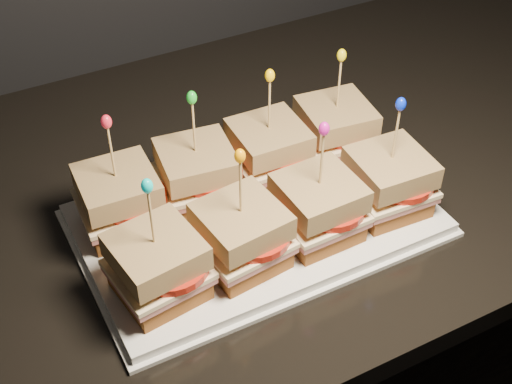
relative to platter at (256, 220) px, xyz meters
name	(u,v)px	position (x,y,z in m)	size (l,w,h in m)	color
granite_slab	(72,236)	(-0.21, 0.11, -0.03)	(2.26, 0.70, 0.03)	black
platter	(256,220)	(0.00, 0.00, 0.00)	(0.42, 0.26, 0.02)	white
platter_rim	(256,224)	(0.00, 0.00, -0.01)	(0.43, 0.27, 0.01)	white
sandwich_0_bread_bot	(122,217)	(-0.15, 0.06, 0.02)	(0.09, 0.09, 0.02)	#632F11
sandwich_0_ham	(121,207)	(-0.15, 0.06, 0.04)	(0.09, 0.09, 0.01)	#B45E5B
sandwich_0_cheese	(120,203)	(-0.15, 0.06, 0.04)	(0.10, 0.09, 0.01)	#FFE4AD
sandwich_0_tomato	(131,198)	(-0.14, 0.05, 0.05)	(0.09, 0.09, 0.01)	red
sandwich_0_bread_top	(117,186)	(-0.15, 0.06, 0.07)	(0.09, 0.09, 0.03)	#64390E
sandwich_0_pick	(112,155)	(-0.15, 0.06, 0.12)	(0.00, 0.00, 0.09)	tan
sandwich_0_frill	(106,122)	(-0.15, 0.06, 0.16)	(0.01, 0.01, 0.02)	red
sandwich_1_bread_bot	(198,192)	(-0.05, 0.06, 0.02)	(0.09, 0.09, 0.02)	#632F11
sandwich_1_ham	(198,182)	(-0.05, 0.06, 0.04)	(0.09, 0.09, 0.01)	#B45E5B
sandwich_1_cheese	(197,178)	(-0.05, 0.06, 0.04)	(0.10, 0.09, 0.01)	#FFE4AD
sandwich_1_tomato	(208,173)	(-0.04, 0.05, 0.05)	(0.09, 0.09, 0.01)	red
sandwich_1_bread_top	(196,160)	(-0.05, 0.06, 0.07)	(0.09, 0.09, 0.03)	#64390E
sandwich_1_pick	(194,130)	(-0.05, 0.06, 0.12)	(0.00, 0.00, 0.09)	tan
sandwich_1_frill	(192,98)	(-0.05, 0.06, 0.16)	(0.01, 0.01, 0.02)	green
sandwich_2_bread_bot	(268,168)	(0.05, 0.06, 0.02)	(0.09, 0.09, 0.02)	#632F11
sandwich_2_ham	(269,159)	(0.05, 0.06, 0.04)	(0.09, 0.09, 0.01)	#B45E5B
sandwich_2_cheese	(269,154)	(0.05, 0.06, 0.04)	(0.10, 0.09, 0.01)	#FFE4AD
sandwich_2_tomato	(279,149)	(0.06, 0.05, 0.05)	(0.09, 0.09, 0.01)	red
sandwich_2_bread_top	(269,137)	(0.05, 0.06, 0.07)	(0.09, 0.09, 0.03)	#64390E
sandwich_2_pick	(269,108)	(0.05, 0.06, 0.12)	(0.00, 0.00, 0.09)	tan
sandwich_2_frill	(270,76)	(0.05, 0.06, 0.16)	(0.01, 0.01, 0.02)	#FEC202
sandwich_3_bread_bot	(334,146)	(0.15, 0.06, 0.02)	(0.09, 0.09, 0.02)	#632F11
sandwich_3_ham	(334,137)	(0.15, 0.06, 0.04)	(0.09, 0.09, 0.01)	#B45E5B
sandwich_3_cheese	(335,133)	(0.15, 0.06, 0.04)	(0.10, 0.09, 0.01)	#FFE4AD
sandwich_3_tomato	(345,128)	(0.16, 0.05, 0.05)	(0.09, 0.09, 0.01)	red
sandwich_3_bread_top	(336,116)	(0.15, 0.06, 0.07)	(0.09, 0.09, 0.03)	#64390E
sandwich_3_pick	(339,87)	(0.15, 0.06, 0.12)	(0.00, 0.00, 0.09)	tan
sandwich_3_frill	(342,55)	(0.15, 0.06, 0.16)	(0.01, 0.01, 0.02)	yellow
sandwich_4_bread_bot	(160,283)	(-0.15, -0.06, 0.02)	(0.09, 0.09, 0.02)	#632F11
sandwich_4_ham	(159,274)	(-0.15, -0.06, 0.04)	(0.09, 0.09, 0.01)	#B45E5B
sandwich_4_cheese	(158,269)	(-0.15, -0.06, 0.04)	(0.10, 0.09, 0.01)	#FFE4AD
sandwich_4_tomato	(170,264)	(-0.14, -0.07, 0.05)	(0.09, 0.09, 0.01)	red
sandwich_4_bread_top	(156,252)	(-0.15, -0.06, 0.07)	(0.09, 0.09, 0.03)	#64390E
sandwich_4_pick	(152,220)	(-0.15, -0.06, 0.12)	(0.00, 0.00, 0.09)	tan
sandwich_4_frill	(147,186)	(-0.15, -0.06, 0.16)	(0.01, 0.01, 0.02)	#05C7C6
sandwich_5_bread_bot	(242,253)	(-0.05, -0.06, 0.02)	(0.09, 0.09, 0.02)	#632F11
sandwich_5_ham	(242,243)	(-0.05, -0.06, 0.04)	(0.09, 0.09, 0.01)	#B45E5B
sandwich_5_cheese	(241,238)	(-0.05, -0.06, 0.04)	(0.10, 0.09, 0.01)	#FFE4AD
sandwich_5_tomato	(253,233)	(-0.04, -0.07, 0.05)	(0.09, 0.09, 0.01)	red
sandwich_5_bread_top	(241,221)	(-0.05, -0.06, 0.07)	(0.09, 0.09, 0.03)	#64390E
sandwich_5_pick	(241,190)	(-0.05, -0.06, 0.12)	(0.00, 0.00, 0.09)	tan
sandwich_5_frill	(240,156)	(-0.05, -0.06, 0.16)	(0.01, 0.01, 0.02)	#FB9501
sandwich_6_bread_bot	(317,224)	(0.05, -0.06, 0.02)	(0.09, 0.09, 0.02)	#632F11
sandwich_6_ham	(317,215)	(0.05, -0.06, 0.04)	(0.09, 0.09, 0.01)	#B45E5B
sandwich_6_cheese	(318,210)	(0.05, -0.06, 0.04)	(0.10, 0.09, 0.01)	#FFE4AD
sandwich_6_tomato	(330,205)	(0.06, -0.07, 0.05)	(0.09, 0.09, 0.01)	red
sandwich_6_bread_top	(319,193)	(0.05, -0.06, 0.07)	(0.09, 0.09, 0.03)	#64390E
sandwich_6_pick	(322,162)	(0.05, -0.06, 0.12)	(0.00, 0.00, 0.09)	tan
sandwich_6_frill	(324,129)	(0.05, -0.06, 0.16)	(0.01, 0.01, 0.02)	#C21595
sandwich_7_bread_bot	(386,198)	(0.15, -0.06, 0.02)	(0.09, 0.09, 0.02)	#632F11
sandwich_7_ham	(387,189)	(0.15, -0.06, 0.04)	(0.09, 0.09, 0.01)	#B45E5B
sandwich_7_cheese	(388,184)	(0.15, -0.06, 0.04)	(0.10, 0.09, 0.01)	#FFE4AD
sandwich_7_tomato	(400,179)	(0.16, -0.07, 0.05)	(0.09, 0.09, 0.01)	red
sandwich_7_bread_top	(391,167)	(0.15, -0.06, 0.07)	(0.09, 0.09, 0.03)	#64390E
sandwich_7_pick	(396,137)	(0.15, -0.06, 0.12)	(0.00, 0.00, 0.09)	tan
sandwich_7_frill	(401,104)	(0.15, -0.06, 0.16)	(0.01, 0.01, 0.02)	#0724DC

